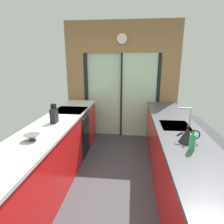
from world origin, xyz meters
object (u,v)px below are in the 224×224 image
Objects in this scene: knife_block at (54,115)px; soap_bottle at (192,142)px; kettle at (187,135)px; oven_range at (71,133)px; mixing_bowl at (32,137)px.

knife_block is 1.92m from soap_bottle.
kettle is at bearing -16.41° from knife_block.
oven_range is at bearing 144.17° from kettle.
soap_bottle is at bearing -90.58° from kettle.
knife_block is at bearing -88.64° from oven_range.
mixing_bowl is at bearing 178.18° from soap_bottle.
kettle is (1.78, 0.13, 0.05)m from mixing_bowl.
knife_block is at bearing 163.59° from kettle.
soap_bottle is at bearing -39.64° from oven_range.
knife_block is 1.13× the size of kettle.
knife_block is (0.00, 0.66, 0.08)m from mixing_bowl.
oven_range is 0.97m from knife_block.
kettle is 1.17× the size of soap_bottle.
oven_range is at bearing 91.36° from knife_block.
oven_range is 2.40m from soap_bottle.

